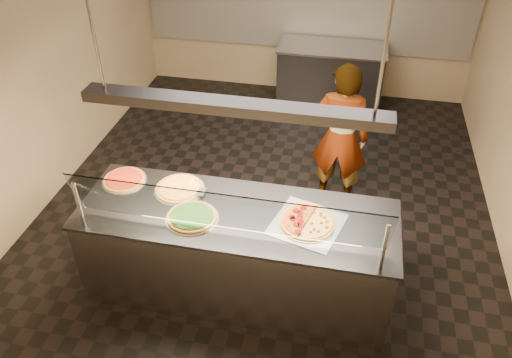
% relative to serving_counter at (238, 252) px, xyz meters
% --- Properties ---
extents(ground, '(5.00, 6.00, 0.02)m').
position_rel_serving_counter_xyz_m(ground, '(0.04, 1.32, -0.48)').
color(ground, black).
rests_on(ground, ground).
extents(wall_front, '(5.00, 0.02, 3.00)m').
position_rel_serving_counter_xyz_m(wall_front, '(0.04, -1.69, 1.03)').
color(wall_front, tan).
rests_on(wall_front, ground).
extents(wall_left, '(0.02, 6.00, 3.00)m').
position_rel_serving_counter_xyz_m(wall_left, '(-2.47, 1.32, 1.03)').
color(wall_left, tan).
rests_on(wall_left, ground).
extents(tile_band, '(4.90, 0.02, 1.20)m').
position_rel_serving_counter_xyz_m(tile_band, '(0.04, 4.30, 0.83)').
color(tile_band, silver).
rests_on(tile_band, wall_back).
extents(serving_counter, '(2.73, 0.94, 0.93)m').
position_rel_serving_counter_xyz_m(serving_counter, '(0.00, 0.00, 0.00)').
color(serving_counter, '#B7B7BC').
rests_on(serving_counter, ground).
extents(sneeze_guard, '(2.49, 0.18, 0.54)m').
position_rel_serving_counter_xyz_m(sneeze_guard, '(0.00, -0.34, 0.76)').
color(sneeze_guard, '#B7B7BC').
rests_on(sneeze_guard, serving_counter).
extents(perforated_tray, '(0.67, 0.67, 0.01)m').
position_rel_serving_counter_xyz_m(perforated_tray, '(0.60, -0.02, 0.47)').
color(perforated_tray, silver).
rests_on(perforated_tray, serving_counter).
extents(half_pizza_pepperoni, '(0.34, 0.49, 0.05)m').
position_rel_serving_counter_xyz_m(half_pizza_pepperoni, '(0.49, -0.02, 0.50)').
color(half_pizza_pepperoni, '#905A21').
rests_on(half_pizza_pepperoni, perforated_tray).
extents(half_pizza_sausage, '(0.34, 0.49, 0.04)m').
position_rel_serving_counter_xyz_m(half_pizza_sausage, '(0.71, -0.02, 0.49)').
color(half_pizza_sausage, '#905A21').
rests_on(half_pizza_sausage, perforated_tray).
extents(pizza_spinach, '(0.45, 0.45, 0.03)m').
position_rel_serving_counter_xyz_m(pizza_spinach, '(-0.35, -0.14, 0.48)').
color(pizza_spinach, silver).
rests_on(pizza_spinach, serving_counter).
extents(pizza_cheese, '(0.45, 0.45, 0.03)m').
position_rel_serving_counter_xyz_m(pizza_cheese, '(-0.58, 0.22, 0.48)').
color(pizza_cheese, silver).
rests_on(pizza_cheese, serving_counter).
extents(pizza_tomato, '(0.41, 0.41, 0.03)m').
position_rel_serving_counter_xyz_m(pizza_tomato, '(-1.12, 0.24, 0.48)').
color(pizza_tomato, silver).
rests_on(pizza_tomato, serving_counter).
extents(pizza_spatula, '(0.17, 0.23, 0.02)m').
position_rel_serving_counter_xyz_m(pizza_spatula, '(-0.45, 0.26, 0.49)').
color(pizza_spatula, '#B7B7BC').
rests_on(pizza_spatula, pizza_spinach).
extents(prep_table, '(1.56, 0.74, 0.93)m').
position_rel_serving_counter_xyz_m(prep_table, '(0.50, 3.87, 0.00)').
color(prep_table, '#3A3A3F').
rests_on(prep_table, ground).
extents(worker, '(0.65, 0.45, 1.69)m').
position_rel_serving_counter_xyz_m(worker, '(0.78, 1.55, 0.38)').
color(worker, black).
rests_on(worker, ground).
extents(heat_lamp_housing, '(2.30, 0.18, 0.08)m').
position_rel_serving_counter_xyz_m(heat_lamp_housing, '(0.00, 0.00, 1.48)').
color(heat_lamp_housing, '#3A3A3F').
rests_on(heat_lamp_housing, ceiling).
extents(lamp_rod_left, '(0.02, 0.02, 1.01)m').
position_rel_serving_counter_xyz_m(lamp_rod_left, '(-1.00, 0.00, 2.03)').
color(lamp_rod_left, '#B7B7BC').
rests_on(lamp_rod_left, ceiling).
extents(lamp_rod_right, '(0.02, 0.02, 1.01)m').
position_rel_serving_counter_xyz_m(lamp_rod_right, '(1.00, 0.00, 2.03)').
color(lamp_rod_right, '#B7B7BC').
rests_on(lamp_rod_right, ceiling).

